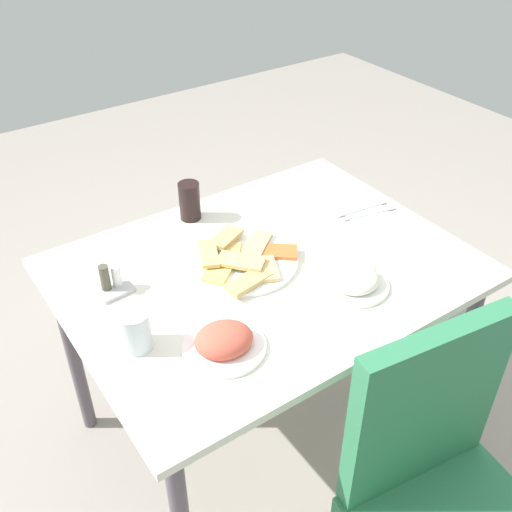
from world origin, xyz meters
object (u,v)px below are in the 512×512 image
spoon (369,213)px  condiment_caddy (112,283)px  dining_chair (444,489)px  dining_table (265,288)px  paper_napkin (365,212)px  pide_platter (242,259)px  fork (361,208)px  soda_can (190,201)px  salad_plate_greens (224,341)px  salad_plate_rice (353,280)px  drinking_glass (135,330)px

spoon → condiment_caddy: 0.83m
condiment_caddy → dining_chair: bearing=116.1°
condiment_caddy → dining_table: bearing=159.8°
dining_table → paper_napkin: (-0.43, -0.05, 0.08)m
pide_platter → fork: pide_platter is taller
soda_can → paper_napkin: bearing=148.8°
dining_chair → condiment_caddy: dining_chair is taller
dining_table → spoon: spoon is taller
spoon → condiment_caddy: (0.82, -0.11, 0.02)m
salad_plate_greens → fork: (-0.69, -0.28, -0.02)m
dining_chair → fork: size_ratio=4.79×
salad_plate_rice → condiment_caddy: condiment_caddy is taller
spoon → salad_plate_rice: bearing=52.4°
dining_table → salad_plate_rice: size_ratio=5.69×
spoon → dining_table: bearing=17.0°
soda_can → fork: soda_can is taller
dining_chair → salad_plate_greens: 0.60m
fork → condiment_caddy: 0.83m
salad_plate_greens → condiment_caddy: 0.38m
salad_plate_greens → condiment_caddy: condiment_caddy is taller
condiment_caddy → soda_can: bearing=-150.8°
drinking_glass → dining_chair: bearing=126.4°
paper_napkin → soda_can: bearing=-31.2°
paper_napkin → spoon: (0.00, 0.02, 0.00)m
dining_chair → soda_can: 1.06m
soda_can → paper_napkin: (-0.47, 0.29, -0.06)m
dining_chair → fork: dining_chair is taller
pide_platter → drinking_glass: (0.39, 0.13, 0.04)m
pide_platter → salad_plate_rice: size_ratio=1.66×
soda_can → dining_table: bearing=98.1°
paper_napkin → dining_table: bearing=7.0°
drinking_glass → paper_napkin: drinking_glass is taller
drinking_glass → soda_can: bearing=-132.3°
soda_can → drinking_glass: 0.57m
pide_platter → salad_plate_greens: salad_plate_greens is taller
dining_table → soda_can: size_ratio=9.09×
spoon → soda_can: bearing=-20.5°
pide_platter → soda_can: (0.00, -0.29, 0.05)m
dining_chair → paper_napkin: 0.87m
salad_plate_greens → salad_plate_rice: 0.41m
pide_platter → condiment_caddy: size_ratio=3.34×
dining_chair → soda_can: size_ratio=7.37×
dining_chair → pide_platter: dining_chair is taller
pide_platter → drinking_glass: drinking_glass is taller
dining_chair → condiment_caddy: (0.41, -0.83, 0.23)m
salad_plate_greens → fork: 0.75m
salad_plate_greens → paper_napkin: 0.74m
condiment_caddy → paper_napkin: bearing=173.5°
soda_can → condiment_caddy: bearing=29.2°
paper_napkin → fork: (0.00, -0.02, 0.00)m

